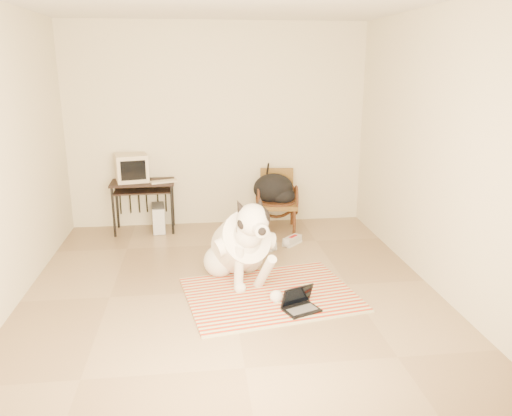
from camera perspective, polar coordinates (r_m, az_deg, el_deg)
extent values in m
plane|color=#8F7657|center=(4.99, -2.81, -9.42)|extent=(4.50, 4.50, 0.00)
plane|color=beige|center=(6.80, -4.39, 9.28)|extent=(4.50, 0.00, 4.50)
plane|color=beige|center=(2.41, 0.74, -3.26)|extent=(4.50, 0.00, 4.50)
plane|color=beige|center=(5.12, 20.04, 6.13)|extent=(0.00, 4.50, 4.50)
cube|color=red|center=(4.49, 3.64, -12.38)|extent=(1.60, 0.51, 0.02)
cube|color=#327C3A|center=(4.69, 2.60, -11.05)|extent=(1.60, 0.51, 0.02)
cube|color=#653F8C|center=(4.90, 1.65, -9.82)|extent=(1.60, 0.51, 0.02)
cube|color=#F3C052|center=(5.11, 0.78, -8.69)|extent=(1.60, 0.51, 0.02)
cube|color=#BEB890|center=(5.32, -0.01, -7.65)|extent=(1.60, 0.51, 0.02)
sphere|color=white|center=(5.27, -4.20, -6.06)|extent=(0.33, 0.33, 0.33)
sphere|color=white|center=(5.37, -0.93, -5.58)|extent=(0.33, 0.33, 0.33)
ellipsoid|color=white|center=(5.30, -2.50, -5.60)|extent=(0.41, 0.37, 0.34)
ellipsoid|color=white|center=(5.04, -1.75, -3.98)|extent=(0.60, 0.85, 0.72)
cylinder|color=white|center=(5.05, -1.80, -3.93)|extent=(0.65, 0.76, 0.66)
sphere|color=white|center=(4.80, -0.86, -2.99)|extent=(0.28, 0.28, 0.28)
sphere|color=white|center=(4.65, -0.38, -1.36)|extent=(0.31, 0.31, 0.31)
ellipsoid|color=black|center=(4.66, 0.16, -1.05)|extent=(0.24, 0.27, 0.22)
cylinder|color=white|center=(4.55, 0.26, -2.39)|extent=(0.17, 0.19, 0.13)
sphere|color=black|center=(4.47, 0.69, -2.71)|extent=(0.07, 0.07, 0.07)
cone|color=black|center=(4.64, -1.84, 0.15)|extent=(0.16, 0.17, 0.19)
cone|color=black|center=(4.71, 0.45, 0.41)|extent=(0.16, 0.18, 0.19)
torus|color=white|center=(4.76, -0.77, -2.45)|extent=(0.30, 0.21, 0.25)
cylinder|color=white|center=(4.87, -1.96, -6.92)|extent=(0.12, 0.16, 0.46)
cylinder|color=white|center=(4.84, 1.00, -7.40)|extent=(0.20, 0.42, 0.47)
sphere|color=white|center=(4.93, -1.83, -9.11)|extent=(0.12, 0.12, 0.12)
sphere|color=white|center=(4.74, 2.34, -10.08)|extent=(0.12, 0.12, 0.12)
cone|color=black|center=(5.60, -3.72, -5.92)|extent=(0.33, 0.43, 0.12)
cube|color=black|center=(4.59, 5.23, -11.52)|extent=(0.37, 0.32, 0.02)
cube|color=#4D4D4F|center=(4.58, 5.30, -11.46)|extent=(0.29, 0.22, 0.00)
cube|color=black|center=(4.60, 4.72, -9.95)|extent=(0.31, 0.18, 0.20)
cube|color=black|center=(4.59, 4.78, -9.96)|extent=(0.28, 0.16, 0.18)
cube|color=black|center=(6.70, -12.84, 2.87)|extent=(0.82, 0.47, 0.03)
cube|color=black|center=(6.68, -12.82, 1.91)|extent=(0.73, 0.38, 0.02)
cylinder|color=black|center=(6.64, -15.97, -0.50)|extent=(0.03, 0.03, 0.65)
cylinder|color=black|center=(7.00, -15.58, 0.38)|extent=(0.03, 0.03, 0.65)
cylinder|color=black|center=(6.58, -9.56, -0.25)|extent=(0.03, 0.03, 0.65)
cylinder|color=black|center=(6.94, -9.50, 0.62)|extent=(0.03, 0.03, 0.65)
cube|color=beige|center=(6.72, -14.03, 4.49)|extent=(0.47, 0.45, 0.35)
cube|color=black|center=(6.54, -13.85, 4.19)|extent=(0.31, 0.08, 0.25)
cube|color=beige|center=(6.58, -10.51, 2.99)|extent=(0.37, 0.24, 0.02)
cube|color=#4D4D4F|center=(6.78, -11.07, -1.14)|extent=(0.19, 0.39, 0.36)
cube|color=silver|center=(6.59, -11.03, -1.62)|extent=(0.15, 0.03, 0.34)
cube|color=brown|center=(6.68, 2.44, 0.44)|extent=(0.58, 0.56, 0.05)
cylinder|color=#32190D|center=(6.67, 2.44, 0.74)|extent=(0.49, 0.49, 0.04)
cube|color=brown|center=(6.84, 2.38, 2.93)|extent=(0.45, 0.09, 0.40)
cylinder|color=#32190D|center=(6.52, 0.60, -1.67)|extent=(0.04, 0.04, 0.32)
cylinder|color=#32190D|center=(6.93, 0.56, -0.59)|extent=(0.04, 0.04, 0.32)
cylinder|color=#32190D|center=(6.54, 4.40, -1.67)|extent=(0.04, 0.04, 0.32)
cylinder|color=#32190D|center=(6.95, 4.13, -0.58)|extent=(0.04, 0.04, 0.32)
ellipsoid|color=black|center=(6.66, 1.99, 2.26)|extent=(0.54, 0.44, 0.40)
ellipsoid|color=black|center=(6.61, 3.05, 1.41)|extent=(0.33, 0.27, 0.23)
cube|color=silver|center=(6.08, 1.18, -4.49)|extent=(0.24, 0.29, 0.03)
cube|color=#97979D|center=(6.07, 1.18, -4.16)|extent=(0.23, 0.28, 0.09)
cube|color=#A01518|center=(6.06, 1.18, -3.83)|extent=(0.11, 0.14, 0.02)
cube|color=silver|center=(6.23, 4.16, -4.03)|extent=(0.28, 0.28, 0.03)
cube|color=#97979D|center=(6.21, 4.17, -3.69)|extent=(0.27, 0.27, 0.09)
cube|color=#A01518|center=(6.20, 4.18, -3.36)|extent=(0.13, 0.14, 0.02)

